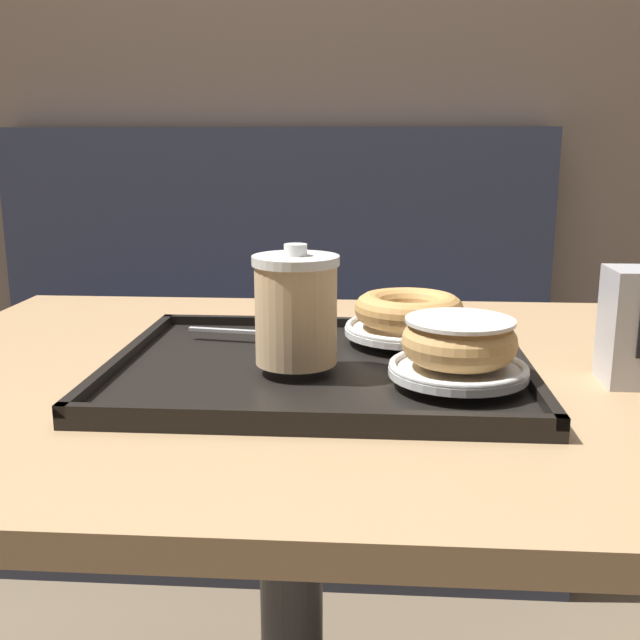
% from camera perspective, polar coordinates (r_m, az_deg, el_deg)
% --- Properties ---
extents(wall_behind, '(8.00, 0.05, 2.40)m').
position_cam_1_polar(wall_behind, '(1.96, 1.26, 20.27)').
color(wall_behind, '#7A6656').
rests_on(wall_behind, ground_plane).
extents(booth_bench, '(1.36, 0.44, 1.00)m').
position_cam_1_polar(booth_bench, '(1.85, -3.90, -7.20)').
color(booth_bench, '#33384C').
rests_on(booth_bench, ground_plane).
extents(cafe_table, '(0.98, 0.80, 0.70)m').
position_cam_1_polar(cafe_table, '(0.95, -2.26, -12.79)').
color(cafe_table, tan).
rests_on(cafe_table, ground_plane).
extents(serving_tray, '(0.46, 0.38, 0.02)m').
position_cam_1_polar(serving_tray, '(0.86, 0.00, -3.70)').
color(serving_tray, black).
rests_on(serving_tray, cafe_table).
extents(coffee_cup_front, '(0.09, 0.09, 0.13)m').
position_cam_1_polar(coffee_cup_front, '(0.80, -1.84, 0.85)').
color(coffee_cup_front, '#E0B784').
rests_on(coffee_cup_front, serving_tray).
extents(plate_with_chocolate_donut, '(0.14, 0.14, 0.01)m').
position_cam_1_polar(plate_with_chocolate_donut, '(0.78, 10.47, -3.70)').
color(plate_with_chocolate_donut, white).
rests_on(plate_with_chocolate_donut, serving_tray).
extents(donut_chocolate_glazed, '(0.12, 0.12, 0.05)m').
position_cam_1_polar(donut_chocolate_glazed, '(0.78, 10.56, -1.55)').
color(donut_chocolate_glazed, tan).
rests_on(donut_chocolate_glazed, plate_with_chocolate_donut).
extents(plate_with_plain_donut, '(0.16, 0.16, 0.01)m').
position_cam_1_polar(plate_with_plain_donut, '(0.95, 6.74, -0.67)').
color(plate_with_plain_donut, white).
rests_on(plate_with_plain_donut, serving_tray).
extents(donut_plain, '(0.14, 0.14, 0.04)m').
position_cam_1_polar(donut_plain, '(0.94, 6.79, 0.83)').
color(donut_plain, tan).
rests_on(donut_plain, plate_with_plain_donut).
extents(spoon, '(0.15, 0.04, 0.01)m').
position_cam_1_polar(spoon, '(0.94, -3.62, -0.86)').
color(spoon, silver).
rests_on(spoon, serving_tray).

